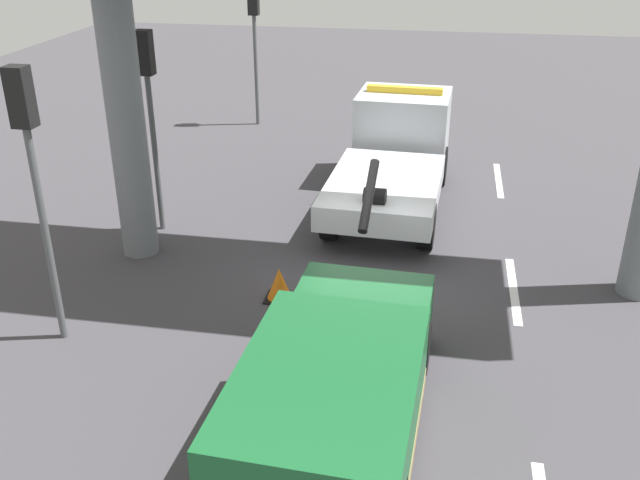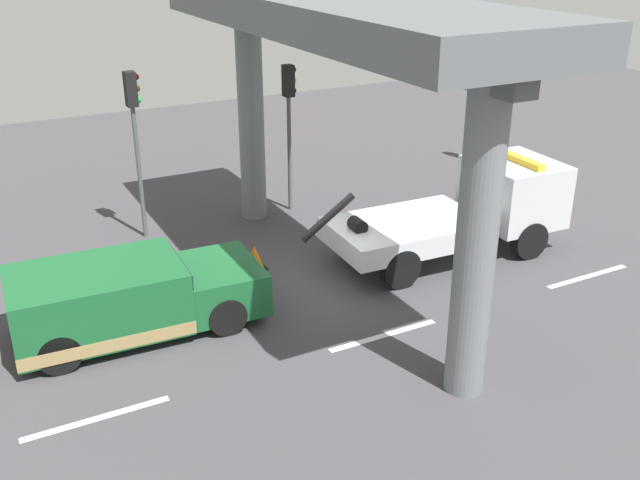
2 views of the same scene
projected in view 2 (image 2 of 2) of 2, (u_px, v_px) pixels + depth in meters
name	position (u px, v px, depth m)	size (l,w,h in m)	color
ground_plane	(324.00, 286.00, 17.54)	(60.00, 40.00, 0.10)	#423F44
lane_stripe_west	(97.00, 418.00, 12.77)	(2.60, 0.16, 0.01)	silver
lane_stripe_mid	(384.00, 335.00, 15.34)	(2.60, 0.16, 0.01)	silver
lane_stripe_east	(588.00, 276.00, 17.92)	(2.60, 0.16, 0.01)	silver
tow_truck_white	(469.00, 209.00, 18.86)	(7.30, 2.67, 2.46)	silver
towed_van_green	(127.00, 299.00, 15.19)	(5.29, 2.42, 1.58)	#195B2D
overpass_structure	(337.00, 41.00, 15.35)	(3.60, 11.92, 6.67)	slate
traffic_light_near	(134.00, 120.00, 18.92)	(0.39, 0.32, 4.58)	#515456
traffic_light_far	(289.00, 106.00, 20.90)	(0.39, 0.32, 4.37)	#515456
traffic_light_mid	(514.00, 79.00, 24.55)	(0.39, 0.32, 4.39)	#515456
traffic_cone_orange	(255.00, 257.00, 18.24)	(0.53, 0.53, 0.63)	orange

